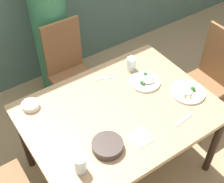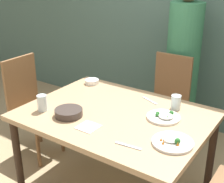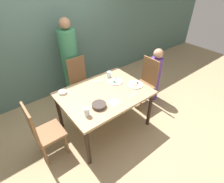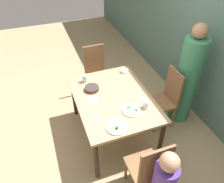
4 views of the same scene
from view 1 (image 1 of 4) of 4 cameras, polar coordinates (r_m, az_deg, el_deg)
The scene contains 14 objects.
ground_plane at distance 2.92m, azimuth 1.14°, elevation -13.43°, with size 10.00×10.00×0.00m, color tan.
dining_table at distance 2.37m, azimuth 1.37°, elevation -4.60°, with size 1.40×1.05×0.76m.
chair_adult_spot at distance 3.04m, azimuth -7.69°, elevation 4.03°, with size 0.40×0.40×1.00m.
chair_child_spot at distance 3.06m, azimuth 17.08°, elevation 2.48°, with size 0.40×0.40×1.00m.
person_adult at distance 3.14m, azimuth -11.13°, elevation 10.85°, with size 0.35×0.35×1.69m.
bowl_curry at distance 2.08m, azimuth -0.82°, elevation -9.85°, with size 0.21×0.21×0.05m.
plate_rice_adult at distance 2.50m, azimuth 13.72°, elevation -0.08°, with size 0.27×0.27×0.06m.
plate_rice_child at distance 2.53m, azimuth 6.16°, elevation 1.91°, with size 0.25×0.25×0.05m.
bowl_rice_small at distance 2.39m, azimuth -14.70°, elevation -2.44°, with size 0.13×0.13×0.04m.
glass_water_tall at distance 2.62m, azimuth 3.54°, elevation 5.08°, with size 0.08×0.08×0.11m.
glass_water_short at distance 1.96m, azimuth -5.82°, elevation -13.17°, with size 0.08×0.08×0.13m.
napkin_folded at distance 2.15m, azimuth 5.23°, elevation -8.42°, with size 0.14×0.14×0.01m.
fork_steel at distance 2.31m, azimuth 13.04°, elevation -5.02°, with size 0.18×0.04×0.01m.
spoon_steel at distance 2.56m, azimuth -1.11°, elevation 2.50°, with size 0.17×0.09×0.01m.
Camera 1 is at (-0.93, -1.26, 2.47)m, focal length 50.00 mm.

